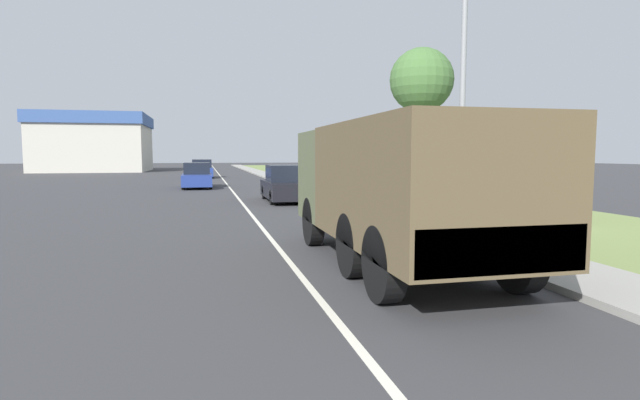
# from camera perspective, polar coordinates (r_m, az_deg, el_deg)

# --- Properties ---
(ground_plane) EXTENTS (180.00, 180.00, 0.00)m
(ground_plane) POSITION_cam_1_polar(r_m,az_deg,el_deg) (37.22, -10.69, 1.91)
(ground_plane) COLOR #38383A
(lane_centre_stripe) EXTENTS (0.12, 120.00, 0.00)m
(lane_centre_stripe) POSITION_cam_1_polar(r_m,az_deg,el_deg) (37.22, -10.69, 1.91)
(lane_centre_stripe) COLOR silver
(lane_centre_stripe) RESTS_ON ground
(sidewalk_right) EXTENTS (1.80, 120.00, 0.12)m
(sidewalk_right) POSITION_cam_1_polar(r_m,az_deg,el_deg) (37.68, -3.83, 2.12)
(sidewalk_right) COLOR #9E9B93
(sidewalk_right) RESTS_ON ground
(grass_strip_right) EXTENTS (7.00, 120.00, 0.02)m
(grass_strip_right) POSITION_cam_1_polar(r_m,az_deg,el_deg) (38.64, 2.63, 2.13)
(grass_strip_right) COLOR olive
(grass_strip_right) RESTS_ON ground
(military_truck) EXTENTS (2.47, 6.95, 2.65)m
(military_truck) POSITION_cam_1_polar(r_m,az_deg,el_deg) (9.45, 8.86, 1.82)
(military_truck) COLOR #545B3D
(military_truck) RESTS_ON ground
(car_nearest_ahead) EXTENTS (1.92, 4.42, 1.62)m
(car_nearest_ahead) POSITION_cam_1_polar(r_m,az_deg,el_deg) (22.42, -3.77, 1.71)
(car_nearest_ahead) COLOR black
(car_nearest_ahead) RESTS_ON ground
(car_second_ahead) EXTENTS (1.79, 4.90, 1.58)m
(car_second_ahead) POSITION_cam_1_polar(r_m,az_deg,el_deg) (32.43, -13.87, 2.63)
(car_second_ahead) COLOR navy
(car_second_ahead) RESTS_ON ground
(car_third_ahead) EXTENTS (1.89, 4.03, 1.65)m
(car_third_ahead) POSITION_cam_1_polar(r_m,az_deg,el_deg) (45.91, -13.33, 3.39)
(car_third_ahead) COLOR navy
(car_third_ahead) RESTS_ON ground
(pickup_truck) EXTENTS (2.01, 5.12, 1.90)m
(pickup_truck) POSITION_cam_1_polar(r_m,az_deg,el_deg) (18.25, 18.86, 1.15)
(pickup_truck) COLOR silver
(pickup_truck) RESTS_ON grass_strip_right
(lamp_post) EXTENTS (1.69, 0.24, 6.60)m
(lamp_post) POSITION_cam_1_polar(r_m,az_deg,el_deg) (13.19, 15.18, 13.70)
(lamp_post) COLOR gray
(lamp_post) RESTS_ON sidewalk_right
(tree_mid_right) EXTENTS (2.80, 2.80, 6.72)m
(tree_mid_right) POSITION_cam_1_polar(r_m,az_deg,el_deg) (22.88, 11.53, 13.14)
(tree_mid_right) COLOR brown
(tree_mid_right) RESTS_ON grass_strip_right
(building_distant) EXTENTS (12.91, 13.56, 7.03)m
(building_distant) POSITION_cam_1_polar(r_m,az_deg,el_deg) (68.86, -24.31, 5.99)
(building_distant) COLOR beige
(building_distant) RESTS_ON ground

